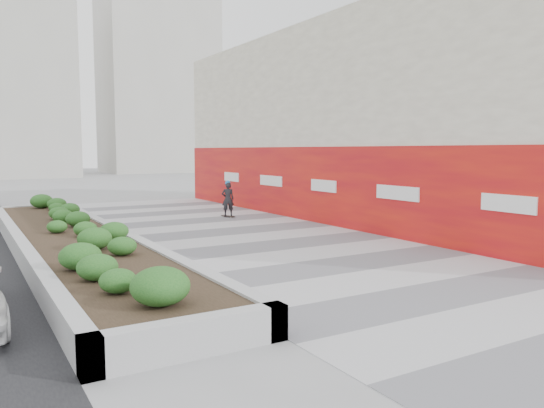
{
  "coord_description": "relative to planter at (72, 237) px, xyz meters",
  "views": [
    {
      "loc": [
        -8.15,
        -8.54,
        2.86
      ],
      "look_at": [
        0.68,
        6.39,
        1.1
      ],
      "focal_mm": 35.0,
      "sensor_mm": 36.0,
      "label": 1
    }
  ],
  "objects": [
    {
      "name": "walkway",
      "position": [
        5.5,
        -4.0,
        -0.41
      ],
      "size": [
        8.0,
        36.0,
        0.01
      ],
      "primitive_type": "cube",
      "color": "#A8A8AD",
      "rests_on": "ground"
    },
    {
      "name": "distant_bldg_north_r",
      "position": [
        20.5,
        53.0,
        11.58
      ],
      "size": [
        14.0,
        10.0,
        24.0
      ],
      "primitive_type": "cube",
      "color": "#ADAAA3",
      "rests_on": "ground"
    },
    {
      "name": "building",
      "position": [
        12.48,
        1.98,
        3.56
      ],
      "size": [
        6.04,
        24.08,
        8.0
      ],
      "color": "beige",
      "rests_on": "ground"
    },
    {
      "name": "skateboarder",
      "position": [
        7.18,
        4.78,
        0.39
      ],
      "size": [
        0.61,
        0.75,
        1.59
      ],
      "rotation": [
        0.0,
        0.0,
        0.29
      ],
      "color": "beige",
      "rests_on": "ground"
    },
    {
      "name": "planter",
      "position": [
        0.0,
        0.0,
        0.0
      ],
      "size": [
        3.0,
        18.0,
        0.9
      ],
      "color": "#9E9EA0",
      "rests_on": "ground"
    },
    {
      "name": "manhole_cover",
      "position": [
        6.0,
        -4.0,
        -0.42
      ],
      "size": [
        0.44,
        0.44,
        0.01
      ],
      "primitive_type": "cylinder",
      "color": "#595654",
      "rests_on": "ground"
    },
    {
      "name": "ground",
      "position": [
        5.5,
        -7.0,
        -0.42
      ],
      "size": [
        160.0,
        160.0,
        0.0
      ],
      "primitive_type": "plane",
      "color": "gray",
      "rests_on": "ground"
    }
  ]
}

